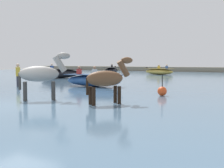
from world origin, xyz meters
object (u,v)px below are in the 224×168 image
object	(u,v)px
boat_distant_west	(159,71)
boat_far_offshore	(111,70)
boat_mid_outer	(61,73)
person_onlooker_left	(18,76)
horse_trailing_bay	(107,80)
horse_lead_grey	(41,75)
boat_mid_channel	(93,80)
channel_buoy	(162,91)

from	to	relation	value
boat_distant_west	boat_far_offshore	bearing A→B (deg)	177.05
boat_mid_outer	person_onlooker_left	xyz separation A→B (m)	(4.31, -8.19, 0.16)
horse_trailing_bay	boat_mid_outer	xyz separation A→B (m)	(-13.06, 11.52, -0.40)
horse_trailing_bay	boat_distant_west	size ratio (longest dim) A/B	0.45
horse_lead_grey	horse_trailing_bay	bearing A→B (deg)	10.80
boat_mid_outer	boat_far_offshore	xyz separation A→B (m)	(-2.66, 12.20, -0.03)
boat_mid_outer	person_onlooker_left	size ratio (longest dim) A/B	2.63
horse_trailing_bay	boat_far_offshore	size ratio (longest dim) A/B	0.44
boat_mid_outer	boat_distant_west	xyz separation A→B (m)	(4.27, 11.85, -0.05)
horse_trailing_bay	boat_mid_channel	size ratio (longest dim) A/B	0.51
boat_mid_outer	boat_distant_west	bearing A→B (deg)	70.20
horse_trailing_bay	person_onlooker_left	bearing A→B (deg)	159.15
boat_distant_west	boat_far_offshore	distance (m)	6.93
horse_trailing_bay	boat_far_offshore	distance (m)	28.45
boat_mid_channel	horse_lead_grey	bearing A→B (deg)	-69.87
horse_lead_grey	channel_buoy	distance (m)	4.95
boat_distant_west	horse_trailing_bay	bearing A→B (deg)	-69.38
boat_far_offshore	person_onlooker_left	distance (m)	21.55
boat_distant_west	person_onlooker_left	xyz separation A→B (m)	(0.05, -20.03, 0.21)
horse_trailing_bay	boat_distant_west	world-z (taller)	horse_trailing_bay
horse_lead_grey	person_onlooker_left	world-z (taller)	horse_lead_grey
horse_trailing_bay	boat_mid_channel	world-z (taller)	horse_trailing_bay
boat_mid_channel	boat_mid_outer	distance (m)	10.21
horse_trailing_bay	boat_distant_west	xyz separation A→B (m)	(-8.79, 23.36, -0.45)
boat_distant_west	person_onlooker_left	size ratio (longest dim) A/B	2.57
boat_mid_channel	boat_distant_west	xyz separation A→B (m)	(-3.99, 17.86, 0.01)
horse_trailing_bay	boat_mid_outer	distance (m)	17.41
horse_trailing_bay	channel_buoy	bearing A→B (deg)	80.24
boat_distant_west	channel_buoy	size ratio (longest dim) A/B	4.66
horse_trailing_bay	channel_buoy	size ratio (longest dim) A/B	2.08
horse_trailing_bay	person_onlooker_left	size ratio (longest dim) A/B	1.15
boat_far_offshore	person_onlooker_left	bearing A→B (deg)	-71.13
boat_mid_channel	boat_mid_outer	world-z (taller)	boat_mid_outer
boat_far_offshore	channel_buoy	world-z (taller)	boat_far_offshore
boat_mid_channel	person_onlooker_left	xyz separation A→B (m)	(-3.94, -2.17, 0.21)
boat_far_offshore	boat_distant_west	bearing A→B (deg)	-2.95
horse_lead_grey	person_onlooker_left	distance (m)	7.25
boat_distant_west	channel_buoy	world-z (taller)	boat_distant_west
horse_trailing_bay	boat_mid_channel	distance (m)	7.32
horse_trailing_bay	boat_far_offshore	bearing A→B (deg)	123.52
horse_trailing_bay	boat_distant_west	bearing A→B (deg)	110.62
person_onlooker_left	channel_buoy	distance (m)	9.31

